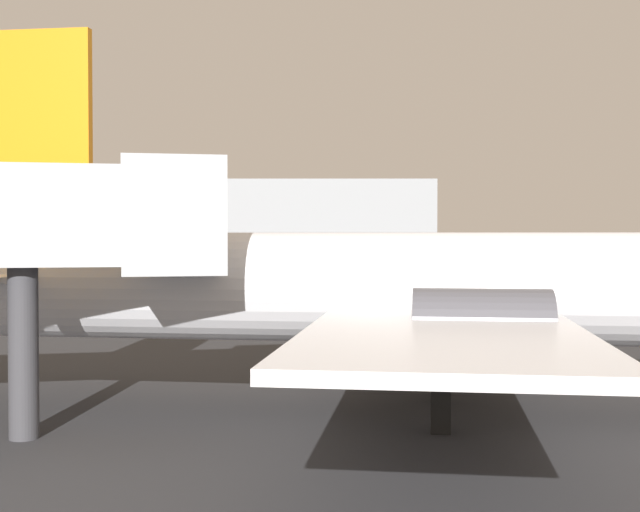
# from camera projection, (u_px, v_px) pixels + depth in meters

# --- Properties ---
(airplane_at_gate) EXTENTS (33.96, 24.11, 10.67)m
(airplane_at_gate) POSITION_uv_depth(u_px,v_px,m) (472.00, 288.00, 21.91)
(airplane_at_gate) COLOR white
(airplane_at_gate) RESTS_ON ground_plane
(airplane_distant) EXTENTS (27.09, 19.56, 8.59)m
(airplane_distant) POSITION_uv_depth(u_px,v_px,m) (80.00, 253.00, 95.45)
(airplane_distant) COLOR silver
(airplane_distant) RESTS_ON ground_plane
(terminal_building) EXTENTS (65.92, 24.30, 12.57)m
(terminal_building) POSITION_uv_depth(u_px,v_px,m) (204.00, 226.00, 123.89)
(terminal_building) COLOR #999EA3
(terminal_building) RESTS_ON ground_plane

